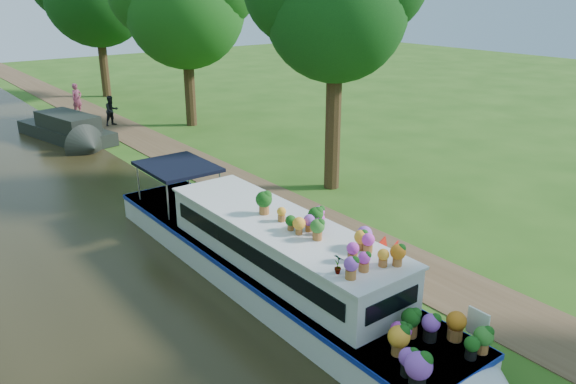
{
  "coord_description": "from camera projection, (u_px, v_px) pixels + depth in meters",
  "views": [
    {
      "loc": [
        -9.32,
        -11.5,
        6.93
      ],
      "look_at": [
        0.05,
        0.73,
        1.3
      ],
      "focal_mm": 35.0,
      "sensor_mm": 36.0,
      "label": 1
    }
  ],
  "objects": [
    {
      "name": "ground",
      "position": [
        302.0,
        241.0,
        16.27
      ],
      "size": [
        100.0,
        100.0,
        0.0
      ],
      "primitive_type": "plane",
      "color": "#254E13",
      "rests_on": "ground"
    },
    {
      "name": "canal_water",
      "position": [
        98.0,
        309.0,
        12.84
      ],
      "size": [
        10.0,
        100.0,
        0.02
      ],
      "primitive_type": "cube",
      "color": "black",
      "rests_on": "ground"
    },
    {
      "name": "towpath",
      "position": [
        333.0,
        230.0,
        16.95
      ],
      "size": [
        2.2,
        100.0,
        0.03
      ],
      "primitive_type": "cube",
      "color": "#4D3924",
      "rests_on": "ground"
    },
    {
      "name": "plant_boat",
      "position": [
        281.0,
        262.0,
        13.2
      ],
      "size": [
        2.29,
        13.52,
        2.27
      ],
      "color": "silver",
      "rests_on": "canal_water"
    },
    {
      "name": "second_boat",
      "position": [
        68.0,
        130.0,
        26.76
      ],
      "size": [
        3.1,
        7.06,
        1.31
      ],
      "rotation": [
        0.0,
        0.0,
        0.2
      ],
      "color": "black",
      "rests_on": "canal_water"
    },
    {
      "name": "sandwich_board",
      "position": [
        387.0,
        260.0,
        14.22
      ],
      "size": [
        0.61,
        0.64,
        0.88
      ],
      "rotation": [
        0.0,
        0.0,
        0.43
      ],
      "color": "red",
      "rests_on": "towpath"
    },
    {
      "name": "pedestrian_pink",
      "position": [
        77.0,
        99.0,
        32.01
      ],
      "size": [
        0.77,
        0.64,
        1.79
      ],
      "primitive_type": "imported",
      "rotation": [
        0.0,
        0.0,
        0.37
      ],
      "color": "pink",
      "rests_on": "towpath"
    },
    {
      "name": "pedestrian_dark",
      "position": [
        112.0,
        111.0,
        29.59
      ],
      "size": [
        0.87,
        0.74,
        1.57
      ],
      "primitive_type": "imported",
      "rotation": [
        0.0,
        0.0,
        0.21
      ],
      "color": "black",
      "rests_on": "towpath"
    },
    {
      "name": "verge_plant",
      "position": [
        220.0,
        191.0,
        19.62
      ],
      "size": [
        0.5,
        0.47,
        0.44
      ],
      "primitive_type": "imported",
      "rotation": [
        0.0,
        0.0,
        -0.42
      ],
      "color": "#33681F",
      "rests_on": "ground"
    }
  ]
}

